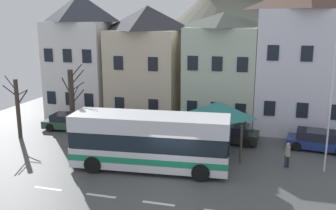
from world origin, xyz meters
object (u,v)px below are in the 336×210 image
(parked_car_01, at_px, (228,133))
(flagpole, at_px, (333,92))
(parked_car_02, at_px, (318,140))
(bus_shelter, at_px, (218,109))
(parked_car_00, at_px, (72,122))
(pedestrian_00, at_px, (224,145))
(public_bench, at_px, (241,136))
(pedestrian_01, at_px, (287,154))
(parked_car_03, at_px, (131,125))
(transit_bus, at_px, (150,142))
(townhouse_01, at_px, (148,63))
(bare_tree_01, at_px, (18,108))
(townhouse_02, at_px, (223,68))
(townhouse_00, at_px, (82,56))
(bare_tree_00, at_px, (72,108))
(townhouse_03, at_px, (304,59))
(hilltop_castle, at_px, (232,25))

(parked_car_01, bearing_deg, flagpole, 150.59)
(parked_car_02, bearing_deg, bus_shelter, -154.02)
(parked_car_00, xyz_separation_m, pedestrian_00, (12.51, -3.52, 0.41))
(public_bench, bearing_deg, pedestrian_01, -52.72)
(parked_car_03, bearing_deg, transit_bus, -61.88)
(townhouse_01, distance_m, bare_tree_01, 11.22)
(townhouse_02, relative_size, public_bench, 5.22)
(parked_car_02, bearing_deg, parked_car_00, -172.31)
(public_bench, bearing_deg, parked_car_03, -179.31)
(townhouse_00, distance_m, public_bench, 15.87)
(transit_bus, xyz_separation_m, pedestrian_00, (3.95, 2.48, -0.62))
(bare_tree_00, bearing_deg, townhouse_02, 46.14)
(transit_bus, bearing_deg, parked_car_03, 115.13)
(parked_car_03, height_order, bare_tree_00, bare_tree_00)
(parked_car_01, relative_size, parked_car_02, 1.04)
(flagpole, bearing_deg, pedestrian_00, 178.35)
(townhouse_03, bearing_deg, parked_car_02, -77.49)
(townhouse_00, bearing_deg, townhouse_03, -0.06)
(transit_bus, distance_m, bare_tree_00, 6.74)
(hilltop_castle, bearing_deg, public_bench, -81.90)
(parked_car_00, xyz_separation_m, parked_car_03, (4.91, 0.27, 0.05))
(townhouse_02, bearing_deg, townhouse_03, -8.55)
(parked_car_01, bearing_deg, bare_tree_00, 24.41)
(townhouse_03, distance_m, bare_tree_00, 17.43)
(bare_tree_01, bearing_deg, townhouse_01, 48.15)
(townhouse_00, relative_size, bare_tree_00, 1.91)
(parked_car_02, xyz_separation_m, public_bench, (-5.10, 0.20, -0.17))
(parked_car_00, distance_m, parked_car_01, 12.38)
(townhouse_01, relative_size, bare_tree_01, 2.08)
(pedestrian_00, height_order, public_bench, pedestrian_00)
(bus_shelter, bearing_deg, parked_car_03, 161.86)
(townhouse_00, bearing_deg, bus_shelter, -26.67)
(pedestrian_00, bearing_deg, townhouse_03, 58.90)
(hilltop_castle, bearing_deg, bare_tree_01, -112.87)
(townhouse_00, relative_size, public_bench, 6.11)
(townhouse_01, bearing_deg, parked_car_02, -20.02)
(pedestrian_01, relative_size, bare_tree_01, 0.33)
(townhouse_00, height_order, pedestrian_00, townhouse_00)
(pedestrian_01, xyz_separation_m, public_bench, (-3.03, 3.98, -0.34))
(townhouse_03, relative_size, pedestrian_01, 7.36)
(parked_car_02, xyz_separation_m, pedestrian_00, (-5.85, -3.68, 0.38))
(hilltop_castle, height_order, bare_tree_01, hilltop_castle)
(bus_shelter, xyz_separation_m, parked_car_00, (-11.92, 2.03, -2.27))
(parked_car_02, bearing_deg, parked_car_03, -173.27)
(townhouse_01, bearing_deg, bare_tree_00, -105.24)
(townhouse_03, relative_size, parked_car_01, 2.55)
(parked_car_01, height_order, parked_car_02, parked_car_02)
(flagpole, distance_m, bare_tree_00, 16.22)
(transit_bus, relative_size, bare_tree_00, 1.65)
(parked_car_03, bearing_deg, townhouse_02, 37.81)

